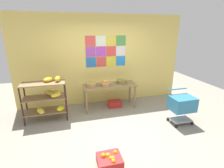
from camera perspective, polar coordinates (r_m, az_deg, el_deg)
The scene contains 10 objects.
ground at distance 3.99m, azimuth 2.58°, elevation -16.13°, with size 9.63×9.63×0.00m, color gray.
back_wall_with_art at distance 5.17m, azimuth -3.38°, elevation 8.07°, with size 5.13×0.07×2.69m.
banana_shelf_unit at distance 4.52m, azimuth -20.90°, elevation -3.84°, with size 1.04×0.53×1.13m.
display_table at distance 4.85m, azimuth -0.77°, elevation -1.33°, with size 1.54×0.55×0.73m.
fruit_basket_back_left at distance 4.68m, azimuth -7.05°, elevation 0.01°, with size 0.33×0.33×0.14m.
fruit_basket_back_right at distance 4.68m, azimuth -2.22°, elevation 0.27°, with size 0.30×0.30×0.17m.
fruit_basket_right at distance 4.93m, azimuth 3.40°, elevation 0.93°, with size 0.33×0.33×0.14m.
produce_crate_under_table at distance 5.14m, azimuth 0.93°, elevation -6.72°, with size 0.39×0.29×0.17m, color red.
orange_crate_foreground at distance 3.16m, azimuth -0.85°, elevation -24.60°, with size 0.42×0.37×0.23m.
shopping_cart at distance 4.45m, azimuth 22.80°, elevation -6.57°, with size 0.56×0.48×0.83m.
Camera 1 is at (-1.02, -3.14, 2.23)m, focal length 26.77 mm.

